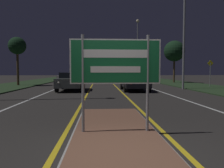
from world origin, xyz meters
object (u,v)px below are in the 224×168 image
Objects in this scene: car_approaching_0 at (71,81)px; highway_sign at (116,65)px; car_receding_0 at (135,81)px; car_approaching_1 at (65,77)px; warning_sign at (210,71)px; streetlight_right_far at (138,41)px; car_receding_2 at (134,75)px; car_receding_1 at (145,77)px.

highway_sign is at bearing -77.87° from car_approaching_0.
car_receding_0 is 17.74m from car_approaching_1.
car_receding_0 is (2.35, 11.87, -0.93)m from highway_sign.
highway_sign is 12.14m from car_receding_0.
highway_sign reaches higher than car_receding_0.
streetlight_right_far is at bearing 100.84° from warning_sign.
car_receding_2 is (3.66, 23.93, 0.02)m from car_receding_0.
highway_sign reaches higher than car_receding_2.
car_receding_1 is at bearing 74.47° from car_receding_0.
highway_sign is 0.21× the size of streetlight_right_far.
warning_sign is (4.09, -20.76, 0.81)m from car_receding_2.
car_approaching_1 is at bearing 101.27° from highway_sign.
car_receding_0 is 24.21m from car_receding_2.
car_receding_2 is 24.97m from car_approaching_0.
streetlight_right_far reaches higher than warning_sign.
streetlight_right_far is 24.48m from car_approaching_0.
warning_sign is (4.27, -9.37, 0.83)m from car_receding_1.
highway_sign is 25.11m from car_receding_1.
car_receding_2 is at bearing 104.90° from streetlight_right_far.
highway_sign is at bearing -123.90° from warning_sign.
car_approaching_0 is at bearing -168.26° from warning_sign.
car_receding_0 is 13.01m from car_receding_1.
streetlight_right_far is at bearing 79.36° from highway_sign.
car_approaching_1 is (-11.55, -8.04, -0.04)m from car_receding_2.
warning_sign is at bearing 56.10° from highway_sign.
car_receding_2 reaches higher than car_receding_0.
car_approaching_0 is (-9.09, -21.85, -6.29)m from streetlight_right_far.
car_approaching_0 is 15.64m from car_approaching_1.
car_receding_1 is 10.33m from warning_sign.
highway_sign is 0.53× the size of car_receding_0.
highway_sign is at bearing -101.22° from car_receding_0.
car_approaching_1 is (-11.37, 3.35, -0.02)m from car_receding_1.
streetlight_right_far reaches higher than car_approaching_1.
car_receding_2 is at bearing 80.47° from highway_sign.
car_approaching_1 is at bearing -145.16° from car_receding_2.
car_approaching_1 is at bearing 100.58° from car_approaching_0.
streetlight_right_far is at bearing 79.67° from car_receding_0.
car_receding_1 is at bearing 114.49° from warning_sign.
highway_sign is 0.48× the size of car_receding_1.
highway_sign is 0.91× the size of warning_sign.
warning_sign reaches higher than car_receding_0.
car_receding_0 is 5.04m from car_approaching_0.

